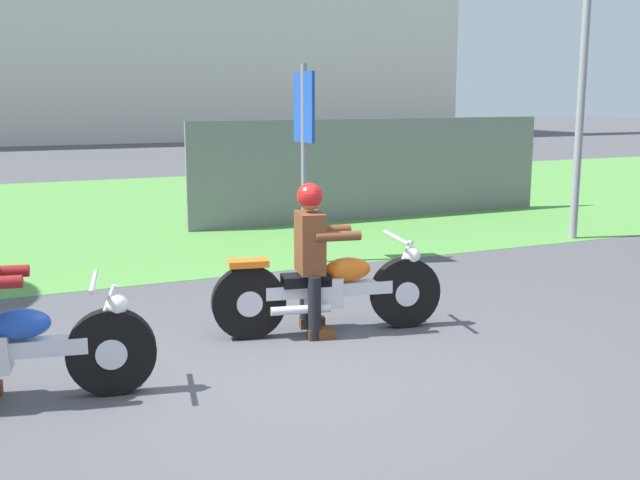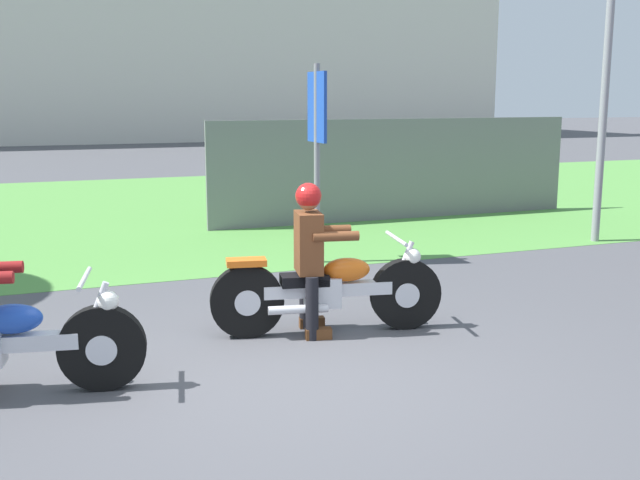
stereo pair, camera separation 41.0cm
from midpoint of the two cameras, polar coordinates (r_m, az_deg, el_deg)
The scene contains 6 objects.
ground at distance 6.14m, azimuth -3.50°, elevation -10.17°, with size 120.00×120.00×0.00m, color #4C4C51.
grass_verge at distance 15.15m, azimuth -16.47°, elevation 1.98°, with size 60.00×12.00×0.01m, color #549342.
motorcycle_lead at distance 7.10m, azimuth -0.94°, elevation -3.81°, with size 2.17×0.72×0.90m.
rider_lead at distance 6.97m, azimuth -2.30°, elevation -0.51°, with size 0.61×0.53×1.42m.
sign_banner at distance 9.95m, azimuth -2.39°, elevation 8.04°, with size 0.08×0.60×2.60m.
fence_segment at distance 13.79m, azimuth 3.40°, elevation 5.33°, with size 7.00×0.06×1.80m, color slate.
Camera 1 is at (-2.22, -5.28, 2.18)m, focal length 42.72 mm.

